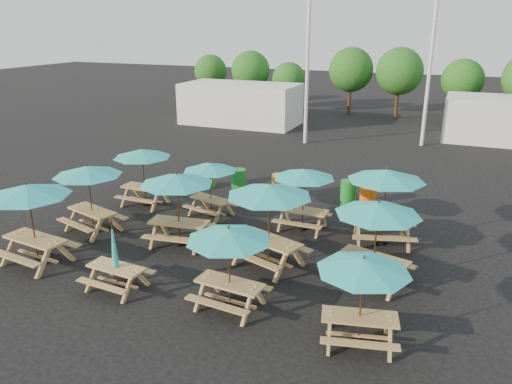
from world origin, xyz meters
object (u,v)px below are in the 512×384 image
at_px(picnic_unit_5, 210,170).
at_px(picnic_unit_6, 229,239).
at_px(picnic_unit_1, 88,174).
at_px(waste_bin_4, 348,193).
at_px(waste_bin_0, 206,176).
at_px(waste_bin_3, 279,186).
at_px(picnic_unit_4, 177,183).
at_px(picnic_unit_8, 304,176).
at_px(waste_bin_2, 239,181).
at_px(waste_bin_5, 368,200).
at_px(picnic_unit_9, 364,269).
at_px(waste_bin_1, 208,176).
at_px(picnic_unit_7, 269,194).
at_px(picnic_unit_10, 378,213).
at_px(picnic_unit_3, 115,261).
at_px(picnic_unit_2, 142,156).
at_px(picnic_unit_0, 28,194).
at_px(picnic_unit_11, 386,179).

height_order(picnic_unit_5, picnic_unit_6, picnic_unit_6).
height_order(picnic_unit_1, waste_bin_4, picnic_unit_1).
bearing_deg(waste_bin_0, picnic_unit_5, -59.24).
bearing_deg(waste_bin_3, picnic_unit_4, -104.50).
relative_size(picnic_unit_8, waste_bin_3, 2.22).
relative_size(picnic_unit_6, waste_bin_2, 2.31).
xyz_separation_m(picnic_unit_1, waste_bin_5, (8.37, 5.43, -1.56)).
xyz_separation_m(picnic_unit_8, picnic_unit_9, (3.13, -5.77, -0.07)).
relative_size(picnic_unit_5, waste_bin_1, 2.42).
xyz_separation_m(picnic_unit_7, waste_bin_4, (1.01, 6.04, -1.74)).
relative_size(picnic_unit_6, picnic_unit_10, 0.81).
height_order(picnic_unit_3, picnic_unit_4, picnic_unit_4).
bearing_deg(waste_bin_4, picnic_unit_2, -157.34).
bearing_deg(picnic_unit_10, waste_bin_4, 123.42).
bearing_deg(waste_bin_3, picnic_unit_2, -148.06).
bearing_deg(picnic_unit_1, waste_bin_3, 66.15).
xyz_separation_m(picnic_unit_0, waste_bin_5, (8.29, 8.03, -1.69)).
relative_size(picnic_unit_2, picnic_unit_4, 0.88).
bearing_deg(picnic_unit_6, waste_bin_1, 125.91).
bearing_deg(picnic_unit_7, waste_bin_3, 125.96).
bearing_deg(waste_bin_3, picnic_unit_7, -73.04).
height_order(picnic_unit_2, waste_bin_2, picnic_unit_2).
distance_m(picnic_unit_5, picnic_unit_11, 6.25).
xyz_separation_m(picnic_unit_8, waste_bin_4, (0.92, 3.04, -1.43)).
xyz_separation_m(picnic_unit_9, picnic_unit_10, (-0.19, 2.88, 0.23)).
bearing_deg(waste_bin_5, waste_bin_3, 175.44).
relative_size(picnic_unit_5, picnic_unit_8, 1.09).
relative_size(picnic_unit_5, waste_bin_3, 2.42).
bearing_deg(picnic_unit_0, waste_bin_4, 55.82).
height_order(picnic_unit_4, picnic_unit_10, picnic_unit_4).
distance_m(picnic_unit_0, picnic_unit_4, 4.26).
bearing_deg(waste_bin_5, picnic_unit_1, -147.00).
bearing_deg(picnic_unit_10, picnic_unit_6, -124.80).
distance_m(picnic_unit_7, picnic_unit_11, 4.02).
distance_m(picnic_unit_10, waste_bin_4, 6.46).
height_order(picnic_unit_1, waste_bin_0, picnic_unit_1).
bearing_deg(picnic_unit_2, waste_bin_0, 69.26).
relative_size(picnic_unit_3, picnic_unit_4, 0.78).
xyz_separation_m(waste_bin_0, waste_bin_2, (1.56, -0.03, 0.00)).
height_order(picnic_unit_9, waste_bin_3, picnic_unit_9).
height_order(picnic_unit_1, picnic_unit_5, picnic_unit_1).
relative_size(picnic_unit_7, picnic_unit_9, 1.27).
height_order(picnic_unit_2, picnic_unit_10, picnic_unit_10).
distance_m(waste_bin_2, waste_bin_3, 1.83).
height_order(picnic_unit_7, picnic_unit_10, picnic_unit_7).
distance_m(picnic_unit_5, waste_bin_2, 3.18).
bearing_deg(picnic_unit_1, picnic_unit_0, -72.61).
height_order(picnic_unit_6, picnic_unit_11, picnic_unit_11).
bearing_deg(picnic_unit_4, waste_bin_0, 102.17).
xyz_separation_m(picnic_unit_4, waste_bin_0, (-1.96, 5.57, -1.61)).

